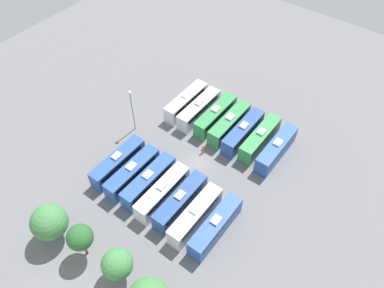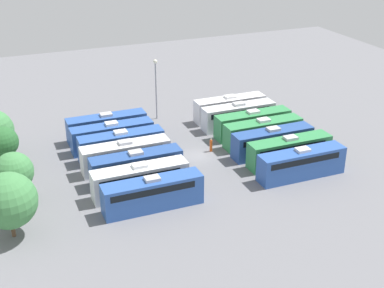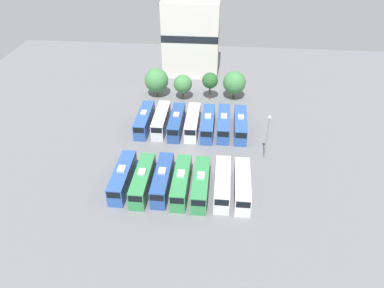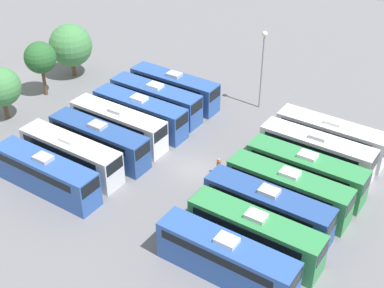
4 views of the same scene
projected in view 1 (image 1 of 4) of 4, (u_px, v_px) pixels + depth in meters
ground_plane at (198, 162)px, 64.91m from camera, size 117.86×117.86×0.00m
bus_0 at (276, 149)px, 64.41m from camera, size 2.50×10.86×3.72m
bus_1 at (260, 138)px, 66.06m from camera, size 2.50×10.86×3.72m
bus_2 at (243, 132)px, 67.05m from camera, size 2.50×10.86×3.72m
bus_3 at (229, 123)px, 68.47m from camera, size 2.50×10.86×3.72m
bus_4 at (215, 115)px, 69.86m from camera, size 2.50×10.86×3.72m
bus_5 at (199, 109)px, 71.01m from camera, size 2.50×10.86×3.72m
bus_6 at (186, 102)px, 72.38m from camera, size 2.50×10.86×3.72m
bus_7 at (215, 226)px, 54.62m from camera, size 2.50×10.86×3.72m
bus_8 at (195, 215)px, 55.81m from camera, size 2.50×10.86×3.72m
bus_9 at (180, 201)px, 57.41m from camera, size 2.50×10.86×3.72m
bus_10 at (162, 192)px, 58.52m from camera, size 2.50×10.86×3.72m
bus_11 at (149, 181)px, 59.94m from camera, size 2.50×10.86×3.72m
bus_12 at (132, 173)px, 61.03m from camera, size 2.50×10.86×3.72m
bus_13 at (118, 162)px, 62.45m from camera, size 2.50×10.86×3.72m
worker_person at (203, 149)px, 65.65m from camera, size 0.36×0.36×1.82m
light_pole at (132, 105)px, 65.64m from camera, size 0.60×0.60×9.15m
tree_1 at (117, 264)px, 48.71m from camera, size 4.25×4.25×5.99m
tree_2 at (80, 238)px, 50.24m from camera, size 3.69×3.69×6.62m
tree_3 at (49, 222)px, 52.53m from camera, size 5.27×5.27×6.72m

